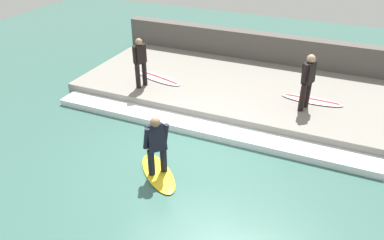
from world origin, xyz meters
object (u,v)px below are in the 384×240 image
object	(u,v)px
surfer_riding	(156,143)
surfboard_waiting_far	(312,100)
surfer_waiting_near	(140,60)
surfer_waiting_far	(308,79)
surfboard_riding	(158,173)
surfboard_waiting_near	(158,78)

from	to	relation	value
surfer_riding	surfboard_waiting_far	distance (m)	5.26
surfer_waiting_near	surfer_waiting_far	bearing A→B (deg)	-83.86
surfer_riding	surfboard_riding	bearing A→B (deg)	0.00
surfboard_waiting_near	surfer_waiting_far	bearing A→B (deg)	-92.41
surfboard_waiting_near	surfboard_waiting_far	bearing A→B (deg)	-85.60
surfer_waiting_far	surfer_riding	bearing A→B (deg)	145.77
surfer_waiting_far	surfboard_waiting_far	distance (m)	1.06
surfer_waiting_near	surfboard_waiting_near	bearing A→B (deg)	-14.89
surfer_waiting_near	surfboard_waiting_near	world-z (taller)	surfer_waiting_near
surfboard_riding	surfer_waiting_far	distance (m)	4.83
surfer_waiting_near	surfboard_waiting_near	size ratio (longest dim) A/B	0.80
surfboard_riding	surfer_riding	size ratio (longest dim) A/B	1.08
surfboard_riding	surfer_waiting_near	xyz separation A→B (m)	(3.32, 2.32, 1.23)
surfboard_waiting_near	surfboard_waiting_far	size ratio (longest dim) A/B	1.10
surfboard_riding	surfboard_waiting_near	size ratio (longest dim) A/B	0.81
surfboard_waiting_near	surfer_waiting_near	bearing A→B (deg)	165.11
surfer_waiting_near	surfboard_waiting_near	distance (m)	1.14
surfer_riding	surfboard_waiting_near	distance (m)	4.60
surfboard_riding	surfboard_waiting_near	xyz separation A→B (m)	(4.06, 2.13, 0.38)
surfboard_riding	surfer_waiting_far	xyz separation A→B (m)	(3.86, -2.62, 1.25)
surfboard_riding	surfer_waiting_far	world-z (taller)	surfer_waiting_far
surfer_waiting_far	surfboard_waiting_far	bearing A→B (deg)	-16.15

